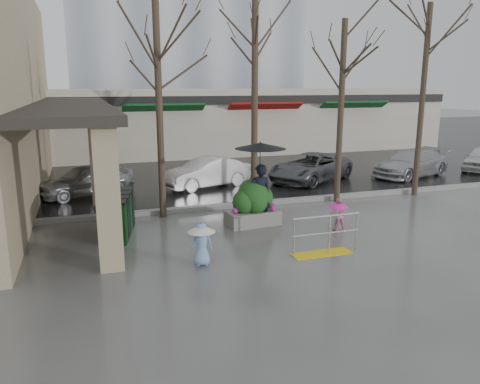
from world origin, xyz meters
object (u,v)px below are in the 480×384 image
planter (253,203)px  car_c (311,167)px  woman (260,175)px  child_pink (338,212)px  car_b (207,173)px  car_a (86,180)px  handrail (324,240)px  tree_midwest (255,55)px  child_blue (202,239)px  tree_mideast (343,67)px  tree_west (157,57)px  car_d (411,163)px  tree_east (426,54)px  news_boxes (122,214)px

planter → car_c: bearing=49.1°
woman → child_pink: bearing=149.1°
car_b → car_a: bearing=-106.9°
handrail → tree_midwest: bearing=91.9°
child_blue → tree_mideast: bearing=-133.1°
tree_west → tree_mideast: tree_west is taller
car_a → car_d: same height
handrail → car_b: size_ratio=0.50×
tree_mideast → car_b: tree_mideast is taller
tree_east → child_pink: 7.81m
tree_mideast → car_b: (-3.97, 3.99, -4.23)m
news_boxes → car_b: size_ratio=0.58×
tree_mideast → child_pink: size_ratio=6.54×
tree_west → planter: (2.51, -1.80, -4.40)m
news_boxes → car_a: (-0.94, 5.47, 0.03)m
tree_west → child_pink: tree_west is taller
planter → news_boxes: planter is taller
child_pink → car_c: (2.58, 6.87, 0.05)m
handrail → planter: bearing=105.9°
tree_mideast → car_a: 10.60m
child_blue → car_c: size_ratio=0.23×
tree_east → child_pink: (-5.30, -3.15, -4.80)m
news_boxes → car_d: car_d is taller
news_boxes → car_c: 10.15m
tree_midwest → child_blue: tree_midwest is taller
handrail → child_pink: (1.34, 1.65, 0.21)m
news_boxes → car_c: car_c is taller
tree_west → woman: tree_west is taller
tree_east → news_boxes: tree_east is taller
handrail → planter: size_ratio=1.11×
tree_east → child_blue: bearing=-155.1°
handrail → tree_midwest: (-0.16, 4.80, 4.86)m
tree_east → car_b: size_ratio=1.88×
child_blue → handrail: bearing=-173.4°
tree_midwest → tree_east: (6.80, -0.00, 0.15)m
car_a → tree_east: bearing=48.5°
handrail → car_b: (-0.83, 8.79, 0.25)m
car_b → car_c: size_ratio=0.84×
tree_midwest → tree_east: tree_east is taller
tree_midwest → woman: size_ratio=2.67×
woman → car_b: woman is taller
woman → car_b: bearing=-89.1°
woman → child_pink: 2.56m
woman → car_b: 6.02m
tree_midwest → car_d: (9.16, 3.26, -4.60)m
tree_mideast → car_a: (-8.86, 3.98, -4.23)m
tree_midwest → tree_east: bearing=-0.0°
tree_mideast → planter: size_ratio=3.78×
tree_midwest → woman: tree_midwest is taller
tree_west → news_boxes: bearing=-133.6°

